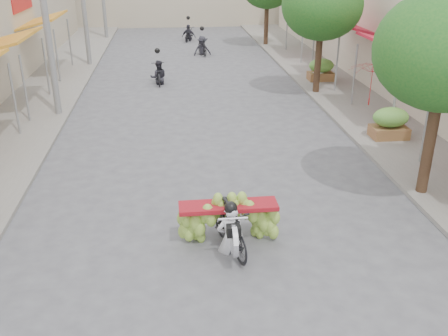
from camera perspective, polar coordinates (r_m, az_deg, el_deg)
ground at (r=9.39m, az=1.82°, el=-15.86°), size 120.00×120.00×0.00m
sidewalk_left at (r=23.68m, az=-20.82°, el=7.80°), size 4.00×60.00×0.12m
sidewalk_right at (r=24.31m, az=13.44°, el=9.10°), size 4.00×60.00×0.12m
utility_pole_mid at (r=19.72m, az=-19.86°, el=16.81°), size 0.60×0.24×8.00m
street_tree_near at (r=13.08m, az=24.04°, el=12.11°), size 3.40×3.40×5.25m
street_tree_mid at (r=22.22m, az=11.17°, el=17.74°), size 3.40×3.40×5.25m
produce_crate_mid at (r=17.62m, az=18.48°, el=5.16°), size 1.20×0.88×1.16m
produce_crate_far at (r=24.83m, az=11.06°, el=11.17°), size 1.20×0.88×1.16m
banana_motorbike at (r=10.72m, az=0.64°, el=-5.88°), size 2.20×1.96×2.01m
market_umbrella at (r=18.36m, az=16.82°, el=11.52°), size 2.05×2.05×1.56m
pedestrian at (r=24.66m, az=10.82°, el=11.85°), size 0.92×0.57×1.82m
bg_motorbike_a at (r=24.33m, az=-7.53°, el=11.20°), size 0.81×1.67×1.95m
bg_motorbike_b at (r=31.01m, az=-2.51°, el=14.27°), size 1.14×1.94×1.95m
bg_motorbike_c at (r=35.92m, az=-4.08°, el=15.50°), size 1.09×1.74×1.95m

